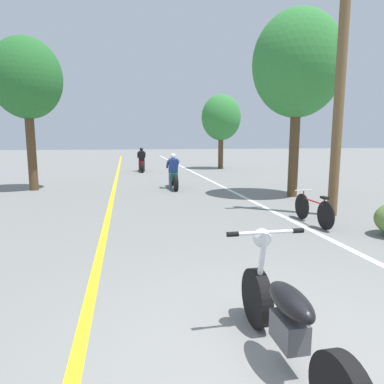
% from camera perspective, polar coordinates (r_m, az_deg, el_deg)
% --- Properties ---
extents(ground_plane, '(120.00, 120.00, 0.00)m').
position_cam_1_polar(ground_plane, '(3.28, 15.02, -27.38)').
color(ground_plane, slate).
extents(lane_stripe_center, '(0.14, 48.00, 0.01)m').
position_cam_1_polar(lane_stripe_center, '(14.56, -12.74, 1.10)').
color(lane_stripe_center, yellow).
rests_on(lane_stripe_center, ground).
extents(lane_stripe_edge, '(0.14, 48.00, 0.01)m').
position_cam_1_polar(lane_stripe_edge, '(15.04, 3.84, 1.55)').
color(lane_stripe_edge, white).
rests_on(lane_stripe_edge, ground).
extents(utility_pole, '(1.10, 0.24, 7.19)m').
position_cam_1_polar(utility_pole, '(9.37, 23.64, 19.03)').
color(utility_pole, brown).
rests_on(utility_pole, ground).
extents(roadside_tree_right_near, '(2.92, 2.63, 5.95)m').
position_cam_1_polar(roadside_tree_right_near, '(12.08, 17.23, 19.56)').
color(roadside_tree_right_near, '#513A23').
rests_on(roadside_tree_right_near, ground).
extents(roadside_tree_right_far, '(2.49, 2.24, 4.68)m').
position_cam_1_polar(roadside_tree_right_far, '(22.20, 4.88, 12.20)').
color(roadside_tree_right_far, '#513A23').
rests_on(roadside_tree_right_far, ground).
extents(roadside_tree_left, '(2.51, 2.26, 5.52)m').
position_cam_1_polar(roadside_tree_left, '(14.25, -25.88, 16.52)').
color(roadside_tree_left, '#513A23').
rests_on(roadside_tree_left, ground).
extents(motorcycle_foreground, '(0.77, 2.03, 1.07)m').
position_cam_1_polar(motorcycle_foreground, '(3.16, 15.55, -19.89)').
color(motorcycle_foreground, black).
rests_on(motorcycle_foreground, ground).
extents(motorcycle_rider_lead, '(0.50, 1.94, 1.37)m').
position_cam_1_polar(motorcycle_rider_lead, '(13.27, -3.14, 2.78)').
color(motorcycle_rider_lead, black).
rests_on(motorcycle_rider_lead, ground).
extents(motorcycle_rider_far, '(0.50, 2.11, 1.40)m').
position_cam_1_polar(motorcycle_rider_far, '(20.42, -8.39, 4.87)').
color(motorcycle_rider_far, black).
rests_on(motorcycle_rider_far, ground).
extents(bicycle_parked, '(0.44, 1.62, 0.72)m').
position_cam_1_polar(bicycle_parked, '(8.22, 19.56, -2.76)').
color(bicycle_parked, black).
rests_on(bicycle_parked, ground).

